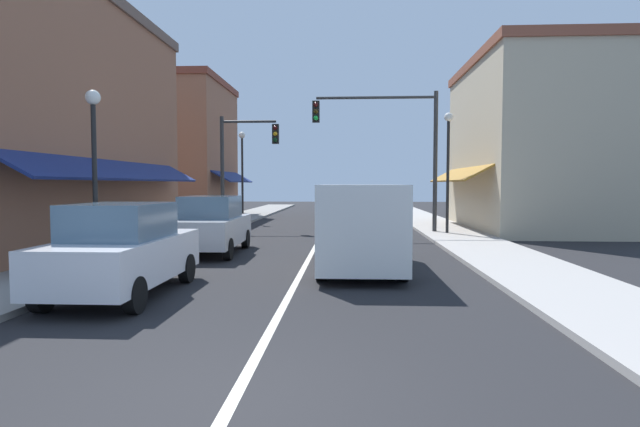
% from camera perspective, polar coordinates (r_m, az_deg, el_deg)
% --- Properties ---
extents(ground_plane, '(80.00, 80.00, 0.00)m').
position_cam_1_polar(ground_plane, '(22.74, 0.32, -2.11)').
color(ground_plane, black).
extents(sidewalk_left, '(2.60, 56.00, 0.12)m').
position_cam_1_polar(sidewalk_left, '(23.65, -13.12, -1.84)').
color(sidewalk_left, gray).
rests_on(sidewalk_left, ground).
extents(sidewalk_right, '(2.60, 56.00, 0.12)m').
position_cam_1_polar(sidewalk_right, '(23.12, 14.07, -1.97)').
color(sidewalk_right, '#A39E99').
rests_on(sidewalk_right, ground).
extents(lane_center_stripe, '(0.14, 52.00, 0.01)m').
position_cam_1_polar(lane_center_stripe, '(22.74, 0.32, -2.11)').
color(lane_center_stripe, silver).
rests_on(lane_center_stripe, ground).
extents(storefront_left_block, '(6.70, 14.20, 8.58)m').
position_cam_1_polar(storefront_left_block, '(19.84, -29.64, 9.09)').
color(storefront_left_block, '#8E5B42').
rests_on(storefront_left_block, ground).
extents(storefront_right_block, '(6.73, 10.20, 7.92)m').
position_cam_1_polar(storefront_right_block, '(26.06, 22.10, 7.06)').
color(storefront_right_block, '#BCAD8E').
rests_on(storefront_right_block, ground).
extents(storefront_far_left, '(5.42, 8.20, 8.67)m').
position_cam_1_polar(storefront_far_left, '(34.18, -13.91, 6.87)').
color(storefront_far_left, '#8E5B42').
rests_on(storefront_far_left, ground).
extents(parked_car_nearest_left, '(1.79, 4.10, 1.77)m').
position_cam_1_polar(parked_car_nearest_left, '(10.52, -20.96, -3.79)').
color(parked_car_nearest_left, silver).
rests_on(parked_car_nearest_left, ground).
extents(parked_car_second_left, '(1.85, 4.13, 1.77)m').
position_cam_1_polar(parked_car_second_left, '(16.13, -11.87, -1.26)').
color(parked_car_second_left, '#B7BABF').
rests_on(parked_car_second_left, ground).
extents(van_in_lane, '(2.03, 5.19, 2.12)m').
position_cam_1_polar(van_in_lane, '(12.91, 4.42, -1.12)').
color(van_in_lane, silver).
rests_on(van_in_lane, ground).
extents(traffic_signal_mast_arm, '(5.31, 0.50, 6.05)m').
position_cam_1_polar(traffic_signal_mast_arm, '(22.34, 8.12, 8.37)').
color(traffic_signal_mast_arm, '#333333').
rests_on(traffic_signal_mast_arm, ground).
extents(traffic_signal_left_corner, '(2.79, 0.50, 5.29)m').
position_cam_1_polar(traffic_signal_left_corner, '(24.48, -8.68, 6.38)').
color(traffic_signal_left_corner, '#333333').
rests_on(traffic_signal_left_corner, ground).
extents(street_lamp_left_near, '(0.36, 0.36, 4.42)m').
position_cam_1_polar(street_lamp_left_near, '(13.82, -23.67, 6.63)').
color(street_lamp_left_near, black).
rests_on(street_lamp_left_near, ground).
extents(street_lamp_right_mid, '(0.36, 0.36, 5.05)m').
position_cam_1_polar(street_lamp_right_mid, '(21.92, 13.96, 6.42)').
color(street_lamp_right_mid, black).
rests_on(street_lamp_right_mid, ground).
extents(street_lamp_left_far, '(0.36, 0.36, 5.05)m').
position_cam_1_polar(street_lamp_left_far, '(29.35, -8.58, 5.66)').
color(street_lamp_left_far, black).
rests_on(street_lamp_left_far, ground).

